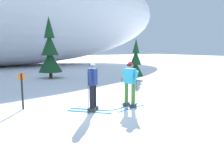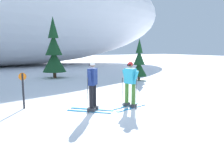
% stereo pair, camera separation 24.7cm
% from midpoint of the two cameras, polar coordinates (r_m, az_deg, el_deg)
% --- Properties ---
extents(ground_plane, '(120.00, 120.00, 0.00)m').
position_cam_midpoint_polar(ground_plane, '(8.86, -4.71, -6.05)').
color(ground_plane, white).
extents(skier_navy_jacket, '(1.48, 1.46, 1.81)m').
position_cam_midpoint_polar(skier_navy_jacket, '(8.34, -3.97, -0.22)').
color(skier_navy_jacket, '#2893CC').
rests_on(skier_navy_jacket, ground).
extents(skier_cyan_jacket, '(1.61, 0.83, 1.76)m').
position_cam_midpoint_polar(skier_cyan_jacket, '(8.91, 5.24, 0.14)').
color(skier_cyan_jacket, '#2893CC').
rests_on(skier_cyan_jacket, ground).
extents(pine_tree_center_right, '(1.78, 1.78, 4.60)m').
position_cam_midpoint_polar(pine_tree_center_right, '(18.28, -13.68, 7.49)').
color(pine_tree_center_right, '#47301E').
rests_on(pine_tree_center_right, ground).
extents(pine_tree_far_right, '(1.13, 1.13, 2.93)m').
position_cam_midpoint_polar(pine_tree_far_right, '(16.62, 7.09, 5.15)').
color(pine_tree_far_right, '#47301E').
rests_on(pine_tree_far_right, ground).
extents(trail_marker_post, '(0.28, 0.07, 1.36)m').
position_cam_midpoint_polar(trail_marker_post, '(9.26, -20.26, -1.00)').
color(trail_marker_post, black).
rests_on(trail_marker_post, ground).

